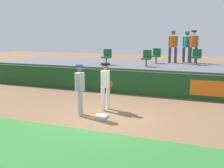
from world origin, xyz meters
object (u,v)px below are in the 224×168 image
Objects in this scene: seat_back_right at (197,56)px; player_runner_visitor at (80,86)px; seat_front_left at (107,56)px; first_base at (101,116)px; spectator_hooded at (173,44)px; spectator_casual at (194,44)px; player_fielder_home at (106,83)px; seat_front_center at (147,57)px; seat_back_center at (156,55)px; spectator_capped at (187,45)px.

player_runner_visitor is at bearing -113.59° from seat_back_right.
seat_front_left is at bearing 158.58° from player_runner_visitor.
first_base is 0.22× the size of player_runner_visitor.
first_base is at bearing -68.70° from seat_front_left.
seat_back_right is at bearing 71.87° from first_base.
spectator_casual reaches higher than spectator_hooded.
seat_front_left is at bearing -143.07° from player_fielder_home.
player_fielder_home is 2.11× the size of seat_front_center.
seat_back_center is 2.18m from spectator_casual.
seat_back_center is at bearing 38.01° from seat_front_left.
spectator_hooded is 1.02× the size of spectator_capped.
player_fielder_home is 0.97× the size of spectator_hooded.
spectator_capped reaches higher than seat_back_center.
spectator_casual is (1.11, 0.28, 0.01)m from spectator_hooded.
spectator_capped reaches higher than seat_back_right.
seat_front_left reaches higher than first_base.
seat_back_center is 1.15m from spectator_hooded.
seat_front_left and seat_front_center have the same top height.
seat_front_left is 0.47× the size of spectator_capped.
seat_front_center and seat_back_right have the same top height.
first_base is at bearing 78.64° from spectator_capped.
seat_front_left reaches higher than player_runner_visitor.
spectator_casual is (2.10, 8.09, 2.22)m from first_base.
first_base is at bearing 28.40° from player_fielder_home.
spectator_casual is at bearing 125.17° from player_runner_visitor.
spectator_hooded is at bearing 20.37° from spectator_casual.
seat_front_left is (-2.13, 5.47, 1.62)m from first_base.
seat_front_center is at bearing 59.96° from spectator_hooded.
seat_back_center is 2.92m from seat_front_left.
seat_back_center is 1.00× the size of seat_back_right.
spectator_capped reaches higher than seat_front_left.
player_runner_visitor is 5.66m from seat_front_left.
seat_back_right is at bearing 121.26° from player_runner_visitor.
spectator_capped reaches higher than player_runner_visitor.
player_runner_visitor is at bearing -97.57° from seat_back_center.
spectator_hooded is at bearing 131.98° from player_runner_visitor.
seat_back_right is 1.40m from spectator_capped.
seat_front_center is 0.46× the size of spectator_casual.
seat_back_center is at bearing 29.49° from spectator_casual.
player_runner_visitor is 2.13× the size of seat_back_right.
spectator_hooded reaches higher than spectator_capped.
seat_front_center is (0.89, 5.47, 0.62)m from player_runner_visitor.
spectator_casual is at bearing 23.15° from seat_back_center.
seat_back_right is (2.29, 1.80, 0.00)m from seat_front_center.
spectator_capped reaches higher than player_fielder_home.
player_fielder_home is 7.58m from spectator_casual.
seat_back_center is (0.97, 7.27, 0.62)m from player_runner_visitor.
seat_back_center is at bearing 88.64° from first_base.
spectator_hooded is (-1.39, 0.55, 0.59)m from seat_back_right.
player_fielder_home is 0.96× the size of spectator_casual.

